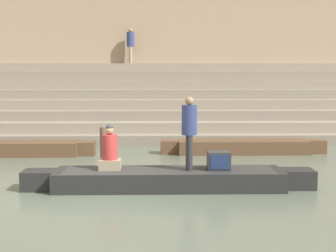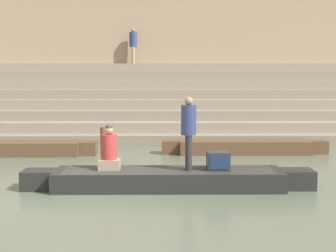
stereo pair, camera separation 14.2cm
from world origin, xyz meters
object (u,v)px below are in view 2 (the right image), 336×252
at_px(person_rowing, 109,152).
at_px(mooring_post, 104,149).
at_px(person_on_steps, 133,43).
at_px(moored_boat_shore, 244,146).
at_px(tv_set, 218,161).
at_px(moored_boat_distant, 21,148).
at_px(rowboat_main, 168,179).
at_px(person_standing, 189,128).

height_order(person_rowing, mooring_post, person_rowing).
bearing_deg(person_on_steps, moored_boat_shore, 94.50).
xyz_separation_m(tv_set, person_on_steps, (-2.75, 12.40, 3.56)).
relative_size(moored_boat_distant, person_on_steps, 2.95).
bearing_deg(mooring_post, tv_set, -34.59).
height_order(rowboat_main, mooring_post, mooring_post).
bearing_deg(person_on_steps, mooring_post, 63.96).
bearing_deg(tv_set, mooring_post, 138.66).
height_order(rowboat_main, moored_boat_distant, moored_boat_distant).
xyz_separation_m(rowboat_main, person_standing, (0.47, 0.00, 1.19)).
distance_m(moored_boat_distant, mooring_post, 4.14).
bearing_deg(moored_boat_distant, person_rowing, -53.16).
distance_m(rowboat_main, moored_boat_distant, 6.80).
distance_m(rowboat_main, tv_set, 1.23).
height_order(tv_set, mooring_post, mooring_post).
relative_size(person_standing, tv_set, 3.26).
height_order(moored_boat_shore, person_on_steps, person_on_steps).
distance_m(moored_boat_distant, person_on_steps, 9.24).
xyz_separation_m(tv_set, moored_boat_shore, (1.47, 4.96, -0.42)).
height_order(person_standing, person_on_steps, person_on_steps).
bearing_deg(tv_set, moored_boat_distant, 135.16).
distance_m(tv_set, moored_boat_distant, 7.67).
distance_m(person_standing, tv_set, 1.03).
xyz_separation_m(person_standing, moored_boat_shore, (2.16, 4.98, -1.18)).
relative_size(rowboat_main, mooring_post, 5.51).
xyz_separation_m(person_standing, tv_set, (0.69, 0.01, -0.77)).
bearing_deg(person_on_steps, moored_boat_distant, 41.79).
distance_m(person_rowing, tv_set, 2.55).
bearing_deg(mooring_post, moored_boat_distant, 138.88).
distance_m(rowboat_main, mooring_post, 2.72).
bearing_deg(person_on_steps, tv_set, 77.42).
bearing_deg(person_standing, rowboat_main, -178.60).
distance_m(person_rowing, moored_boat_distant, 5.87).
relative_size(rowboat_main, person_standing, 3.98).
height_order(rowboat_main, moored_boat_shore, moored_boat_shore).
height_order(tv_set, moored_boat_distant, tv_set).
bearing_deg(tv_set, person_rowing, 172.30).
bearing_deg(rowboat_main, person_rowing, 176.39).
relative_size(person_rowing, mooring_post, 0.87).
height_order(moored_boat_distant, mooring_post, mooring_post).
bearing_deg(person_rowing, person_on_steps, 74.01).
distance_m(mooring_post, person_on_steps, 10.99).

